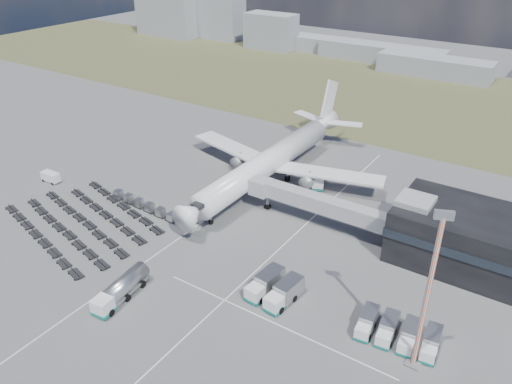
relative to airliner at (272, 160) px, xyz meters
The scene contains 16 objects.
ground 32.81m from the airliner, 90.00° to the right, with size 420.00×420.00×0.00m, color #565659.
grass_strip 77.80m from the airliner, 90.00° to the left, with size 420.00×90.00×0.01m, color #49492C.
lane_markings 31.41m from the airliner, 71.60° to the right, with size 47.12×110.00×0.01m.
terminal 48.51m from the airliner, ahead, with size 30.40×16.40×11.00m.
jet_bridge 19.89m from the airliner, 36.93° to the right, with size 30.30×3.80×7.05m.
airliner is the anchor object (origin of this frame).
skyline 117.50m from the airliner, 83.19° to the left, with size 302.06×27.63×25.41m.
fuel_tanker 49.21m from the airliner, 87.89° to the right, with size 4.09×11.54×3.65m.
pushback_tug 25.85m from the airliner, 99.05° to the right, with size 3.21×1.81×1.45m, color white.
utility_van 51.95m from the airliner, 145.46° to the right, with size 4.59×2.08×2.43m, color white.
catering_truck 11.59m from the airliner, 17.97° to the left, with size 5.02×6.91×2.94m.
service_trucks_near 41.83m from the airliner, 57.70° to the right, with size 7.27×8.43×3.16m.
service_trucks_far 53.91m from the airliner, 38.32° to the right, with size 12.04×7.48×2.54m.
uld_row 31.00m from the airliner, 120.05° to the right, with size 19.04×2.55×1.72m.
baggage_dollies 43.68m from the airliner, 120.25° to the right, with size 35.90×26.57×0.77m.
floodlight_mast 58.91m from the airliner, 38.78° to the right, with size 2.33×1.90×24.67m.
Camera 1 is at (54.56, -57.13, 53.89)m, focal length 35.00 mm.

